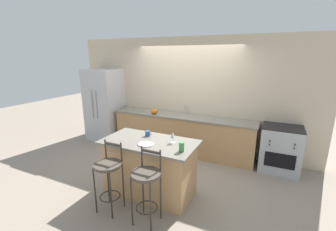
{
  "coord_description": "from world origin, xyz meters",
  "views": [
    {
      "loc": [
        1.88,
        -4.4,
        2.28
      ],
      "look_at": [
        0.06,
        -0.55,
        1.13
      ],
      "focal_mm": 24.0,
      "sensor_mm": 36.0,
      "label": 1
    }
  ],
  "objects_px": {
    "oven_range": "(280,149)",
    "bar_stool_far": "(146,182)",
    "dinner_plate": "(146,144)",
    "pumpkin_decoration": "(154,111)",
    "wine_glass": "(173,135)",
    "refrigerator": "(105,105)",
    "bar_stool_near": "(109,173)",
    "tumbler_cup": "(182,147)",
    "coffee_mug": "(148,133)"
  },
  "relations": [
    {
      "from": "coffee_mug",
      "to": "tumbler_cup",
      "type": "height_order",
      "value": "tumbler_cup"
    },
    {
      "from": "coffee_mug",
      "to": "oven_range",
      "type": "bearing_deg",
      "value": 36.64
    },
    {
      "from": "oven_range",
      "to": "coffee_mug",
      "type": "xyz_separation_m",
      "value": [
        -2.13,
        -1.58,
        0.51
      ]
    },
    {
      "from": "bar_stool_far",
      "to": "pumpkin_decoration",
      "type": "height_order",
      "value": "same"
    },
    {
      "from": "bar_stool_near",
      "to": "dinner_plate",
      "type": "height_order",
      "value": "bar_stool_near"
    },
    {
      "from": "bar_stool_far",
      "to": "refrigerator",
      "type": "bearing_deg",
      "value": 138.73
    },
    {
      "from": "tumbler_cup",
      "to": "oven_range",
      "type": "bearing_deg",
      "value": 54.84
    },
    {
      "from": "bar_stool_far",
      "to": "pumpkin_decoration",
      "type": "bearing_deg",
      "value": 116.1
    },
    {
      "from": "dinner_plate",
      "to": "oven_range",
      "type": "bearing_deg",
      "value": 44.61
    },
    {
      "from": "oven_range",
      "to": "dinner_plate",
      "type": "relative_size",
      "value": 3.62
    },
    {
      "from": "bar_stool_far",
      "to": "coffee_mug",
      "type": "height_order",
      "value": "bar_stool_far"
    },
    {
      "from": "oven_range",
      "to": "bar_stool_far",
      "type": "distance_m",
      "value": 2.95
    },
    {
      "from": "refrigerator",
      "to": "bar_stool_far",
      "type": "bearing_deg",
      "value": -41.27
    },
    {
      "from": "refrigerator",
      "to": "bar_stool_near",
      "type": "height_order",
      "value": "refrigerator"
    },
    {
      "from": "dinner_plate",
      "to": "bar_stool_near",
      "type": "bearing_deg",
      "value": -124.01
    },
    {
      "from": "refrigerator",
      "to": "bar_stool_near",
      "type": "xyz_separation_m",
      "value": [
        2.05,
        -2.37,
        -0.35
      ]
    },
    {
      "from": "coffee_mug",
      "to": "pumpkin_decoration",
      "type": "relative_size",
      "value": 0.69
    },
    {
      "from": "dinner_plate",
      "to": "pumpkin_decoration",
      "type": "xyz_separation_m",
      "value": [
        -0.83,
        1.8,
        0.04
      ]
    },
    {
      "from": "oven_range",
      "to": "wine_glass",
      "type": "distance_m",
      "value": 2.4
    },
    {
      "from": "dinner_plate",
      "to": "coffee_mug",
      "type": "xyz_separation_m",
      "value": [
        -0.17,
        0.35,
        0.04
      ]
    },
    {
      "from": "oven_range",
      "to": "dinner_plate",
      "type": "xyz_separation_m",
      "value": [
        -1.96,
        -1.93,
        0.48
      ]
    },
    {
      "from": "oven_range",
      "to": "pumpkin_decoration",
      "type": "height_order",
      "value": "pumpkin_decoration"
    },
    {
      "from": "bar_stool_near",
      "to": "dinner_plate",
      "type": "distance_m",
      "value": 0.69
    },
    {
      "from": "refrigerator",
      "to": "tumbler_cup",
      "type": "distance_m",
      "value": 3.52
    },
    {
      "from": "dinner_plate",
      "to": "wine_glass",
      "type": "bearing_deg",
      "value": 35.78
    },
    {
      "from": "wine_glass",
      "to": "refrigerator",
      "type": "bearing_deg",
      "value": 149.53
    },
    {
      "from": "oven_range",
      "to": "pumpkin_decoration",
      "type": "distance_m",
      "value": 2.84
    },
    {
      "from": "oven_range",
      "to": "bar_stool_near",
      "type": "height_order",
      "value": "bar_stool_near"
    },
    {
      "from": "oven_range",
      "to": "dinner_plate",
      "type": "height_order",
      "value": "dinner_plate"
    },
    {
      "from": "wine_glass",
      "to": "pumpkin_decoration",
      "type": "relative_size",
      "value": 1.08
    },
    {
      "from": "bar_stool_near",
      "to": "tumbler_cup",
      "type": "bearing_deg",
      "value": 28.31
    },
    {
      "from": "bar_stool_far",
      "to": "pumpkin_decoration",
      "type": "xyz_separation_m",
      "value": [
        -1.12,
        2.29,
        0.36
      ]
    },
    {
      "from": "tumbler_cup",
      "to": "bar_stool_near",
      "type": "bearing_deg",
      "value": -151.69
    },
    {
      "from": "wine_glass",
      "to": "pumpkin_decoration",
      "type": "bearing_deg",
      "value": 127.29
    },
    {
      "from": "wine_glass",
      "to": "coffee_mug",
      "type": "xyz_separation_m",
      "value": [
        -0.52,
        0.1,
        -0.08
      ]
    },
    {
      "from": "coffee_mug",
      "to": "tumbler_cup",
      "type": "xyz_separation_m",
      "value": [
        0.77,
        -0.35,
        0.02
      ]
    },
    {
      "from": "dinner_plate",
      "to": "pumpkin_decoration",
      "type": "relative_size",
      "value": 1.56
    },
    {
      "from": "refrigerator",
      "to": "dinner_plate",
      "type": "distance_m",
      "value": 3.03
    },
    {
      "from": "wine_glass",
      "to": "tumbler_cup",
      "type": "relative_size",
      "value": 1.28
    },
    {
      "from": "bar_stool_far",
      "to": "tumbler_cup",
      "type": "height_order",
      "value": "tumbler_cup"
    },
    {
      "from": "tumbler_cup",
      "to": "wine_glass",
      "type": "bearing_deg",
      "value": 135.08
    },
    {
      "from": "dinner_plate",
      "to": "pumpkin_decoration",
      "type": "height_order",
      "value": "pumpkin_decoration"
    },
    {
      "from": "oven_range",
      "to": "dinner_plate",
      "type": "distance_m",
      "value": 2.79
    },
    {
      "from": "oven_range",
      "to": "bar_stool_far",
      "type": "bearing_deg",
      "value": -124.52
    },
    {
      "from": "wine_glass",
      "to": "tumbler_cup",
      "type": "xyz_separation_m",
      "value": [
        0.25,
        -0.25,
        -0.06
      ]
    },
    {
      "from": "bar_stool_near",
      "to": "wine_glass",
      "type": "bearing_deg",
      "value": 47.69
    },
    {
      "from": "wine_glass",
      "to": "bar_stool_far",
      "type": "bearing_deg",
      "value": -94.33
    },
    {
      "from": "refrigerator",
      "to": "bar_stool_far",
      "type": "distance_m",
      "value": 3.58
    },
    {
      "from": "refrigerator",
      "to": "pumpkin_decoration",
      "type": "bearing_deg",
      "value": -2.3
    },
    {
      "from": "dinner_plate",
      "to": "wine_glass",
      "type": "relative_size",
      "value": 1.44
    }
  ]
}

